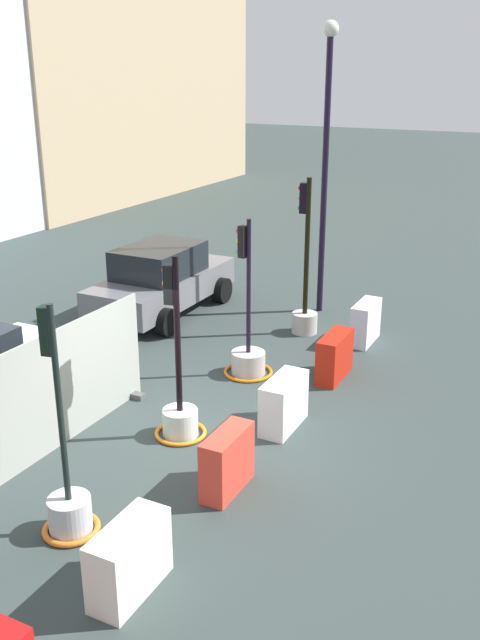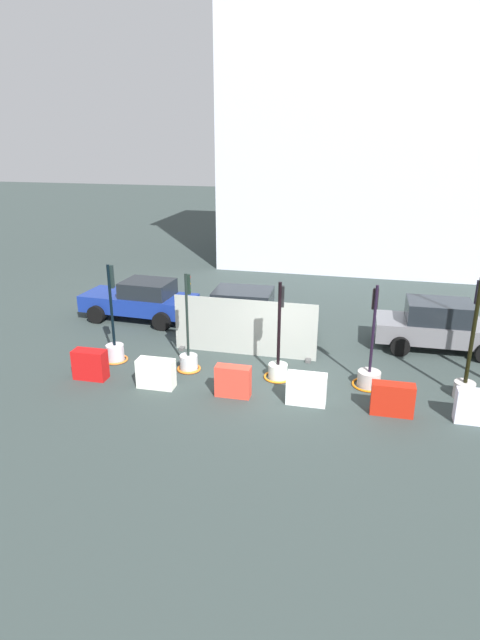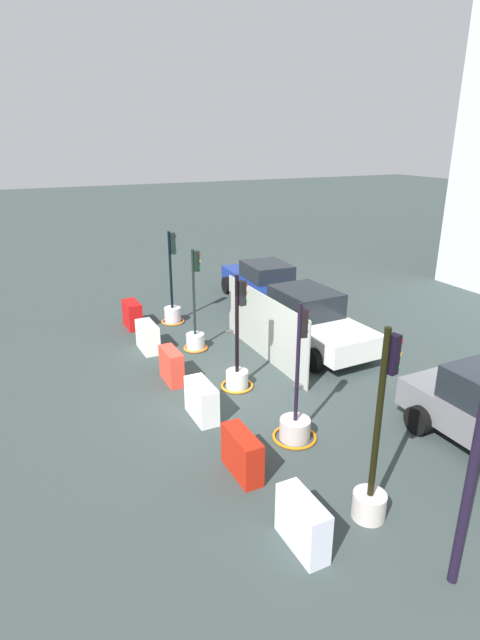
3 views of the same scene
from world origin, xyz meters
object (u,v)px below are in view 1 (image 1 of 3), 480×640
Objects in this scene: construction_barrier_2 at (227,462)px; construction_barrier_3 at (284,403)px; traffic_light_1 at (68,499)px; traffic_light_3 at (248,354)px; car_grey_saloon at (162,280)px; construction_barrier_5 at (365,322)px; street_lamp_post at (326,144)px; traffic_light_2 at (179,405)px; construction_barrier_4 at (335,356)px; traffic_light_4 at (305,299)px; construction_barrier_1 at (129,559)px.

construction_barrier_3 is (2.06, 0.05, -0.01)m from construction_barrier_2.
traffic_light_1 is 1.01× the size of traffic_light_3.
car_grey_saloon is at bearing 57.05° from traffic_light_3.
street_lamp_post is at bearing 47.41° from construction_barrier_5.
construction_barrier_5 is (8.18, -1.29, -0.03)m from traffic_light_1.
construction_barrier_2 is at bearing -157.25° from traffic_light_3.
traffic_light_2 is 2.86× the size of construction_barrier_5.
street_lamp_post is (9.70, 0.36, 3.54)m from traffic_light_1.
traffic_light_3 is 2.77× the size of construction_barrier_4.
traffic_light_2 is 5.30m from traffic_light_4.
traffic_light_1 reaches higher than traffic_light_3.
car_grey_saloon is (-0.41, 5.00, 0.38)m from construction_barrier_5.
traffic_light_3 is 5.54m from street_lamp_post.
traffic_light_4 reaches higher than construction_barrier_3.
car_grey_saloon is (8.31, 5.05, 0.40)m from construction_barrier_1.
car_grey_saloon is at bearing 25.53° from traffic_light_1.
traffic_light_4 is at bearing 36.14° from construction_barrier_4.
street_lamp_post is at bearing -60.02° from car_grey_saloon.
construction_barrier_2 reaches higher than construction_barrier_3.
street_lamp_post reaches higher than construction_barrier_3.
traffic_light_2 is at bearing -177.82° from street_lamp_post.
traffic_light_3 is at bearing 150.64° from construction_barrier_5.
construction_barrier_4 is at bearing -178.40° from construction_barrier_5.
street_lamp_post reaches higher than construction_barrier_5.
traffic_light_4 is at bearing 0.14° from traffic_light_2.
construction_barrier_3 is at bearing 178.61° from construction_barrier_4.
construction_barrier_4 is (3.29, -1.45, -0.09)m from traffic_light_2.
construction_barrier_5 is at bearing -14.57° from traffic_light_2.
traffic_light_1 is 2.86× the size of construction_barrier_1.
car_grey_saloon is (3.93, 5.01, 0.40)m from construction_barrier_3.
traffic_light_1 reaches higher than car_grey_saloon.
traffic_light_4 is 3.20× the size of construction_barrier_1.
traffic_light_4 is 8.77m from construction_barrier_1.
traffic_light_1 reaches higher than construction_barrier_5.
car_grey_saloon is at bearing 94.69° from construction_barrier_5.
traffic_light_4 reaches higher than traffic_light_1.
traffic_light_2 is 1.78m from construction_barrier_2.
construction_barrier_5 reaches higher than construction_barrier_4.
traffic_light_4 is (2.61, -0.10, 0.38)m from traffic_light_3.
construction_barrier_1 is 0.98× the size of construction_barrier_4.
traffic_light_2 is 2.78× the size of construction_barrier_3.
car_grey_saloon is 5.01m from street_lamp_post.
construction_barrier_2 is 4.32m from construction_barrier_4.
construction_barrier_1 is (-3.35, -1.44, -0.10)m from traffic_light_2.
traffic_light_4 is at bearing 92.91° from construction_barrier_5.
traffic_light_3 is (2.68, 0.11, -0.12)m from traffic_light_2.
construction_barrier_4 is at bearing -68.98° from traffic_light_3.
street_lamp_post reaches higher than construction_barrier_2.
traffic_light_3 reaches higher than construction_barrier_5.
traffic_light_1 is at bearing -177.79° from traffic_light_3.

